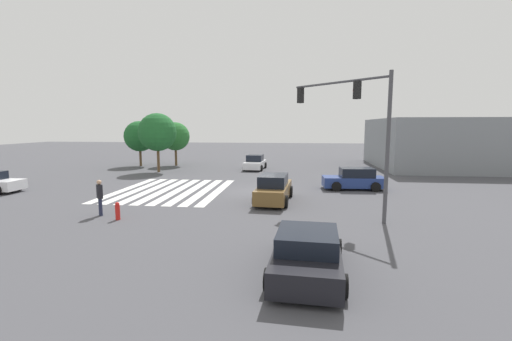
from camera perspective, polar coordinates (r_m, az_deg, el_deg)
ground_plane at (r=23.23m, az=-0.00°, el=-3.63°), size 135.47×135.47×0.00m
crosswalk_markings at (r=24.63m, az=-13.96°, el=-3.20°), size 9.41×7.25×0.01m
traffic_signal_mast at (r=17.34m, az=16.51°, el=8.55°), size 4.21×4.21×6.88m
car_0 at (r=10.78m, az=8.55°, el=-13.33°), size 4.71×2.43×1.41m
car_1 at (r=35.27m, az=-0.18°, el=1.28°), size 4.27×2.19×1.51m
car_3 at (r=20.25m, az=2.98°, el=-3.09°), size 4.85×2.21×1.64m
car_4 at (r=25.13m, az=16.08°, el=-1.41°), size 2.09×4.34×1.53m
corner_building at (r=42.11m, az=28.82°, el=4.01°), size 13.99×13.99×5.23m
pedestrian at (r=18.75m, az=-24.59°, el=-3.81°), size 0.41×0.41×1.81m
tree_corner_a at (r=34.40m, az=-16.12°, el=6.14°), size 3.64×3.64×5.69m
tree_corner_b at (r=39.60m, az=-13.29°, el=5.55°), size 3.17×3.17×4.88m
tree_corner_c at (r=40.21m, az=-18.83°, el=5.41°), size 3.36×3.36×5.00m
fire_hydrant at (r=17.72m, az=-22.07°, el=-6.26°), size 0.22×0.22×0.86m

